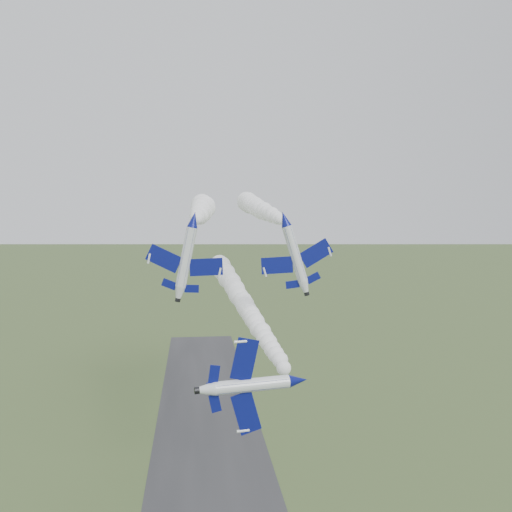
# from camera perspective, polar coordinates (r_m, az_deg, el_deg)

# --- Properties ---
(runway) EXTENTS (24.00, 260.00, 0.04)m
(runway) POSITION_cam_1_polar(r_m,az_deg,el_deg) (109.55, -4.34, -22.30)
(runway) COLOR #2C2D2F
(runway) RESTS_ON ground
(jet_lead) EXTENTS (3.53, 12.90, 10.65)m
(jet_lead) POSITION_cam_1_polar(r_m,az_deg,el_deg) (66.04, 4.27, -12.32)
(jet_lead) COLOR silver
(smoke_trail_jet_lead) EXTENTS (14.15, 74.80, 4.45)m
(smoke_trail_jet_lead) POSITION_cam_1_polar(r_m,az_deg,el_deg) (104.63, -1.51, -4.32)
(smoke_trail_jet_lead) COLOR silver
(jet_pair_left) EXTENTS (11.76, 14.30, 4.05)m
(jet_pair_left) POSITION_cam_1_polar(r_m,az_deg,el_deg) (88.30, -6.26, 3.66)
(jet_pair_left) COLOR silver
(smoke_trail_jet_pair_left) EXTENTS (10.13, 52.67, 5.42)m
(smoke_trail_jet_pair_left) POSITION_cam_1_polar(r_m,az_deg,el_deg) (118.12, -5.54, 4.46)
(smoke_trail_jet_pair_left) COLOR silver
(jet_pair_right) EXTENTS (10.92, 13.71, 4.35)m
(jet_pair_right) POSITION_cam_1_polar(r_m,az_deg,el_deg) (88.51, 2.87, 3.74)
(jet_pair_right) COLOR silver
(smoke_trail_jet_pair_right) EXTENTS (5.74, 74.03, 5.16)m
(smoke_trail_jet_pair_right) POSITION_cam_1_polar(r_m,az_deg,el_deg) (128.74, 0.19, 4.84)
(smoke_trail_jet_pair_right) COLOR silver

